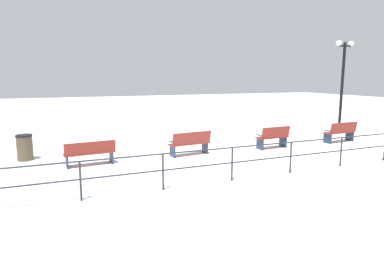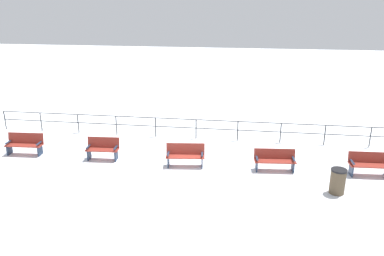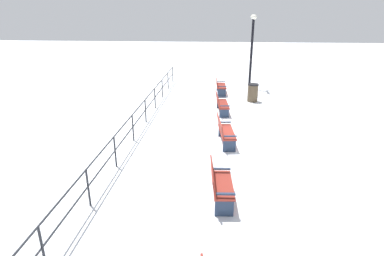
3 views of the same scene
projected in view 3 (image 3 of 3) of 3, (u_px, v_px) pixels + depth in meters
ground_plane at (224, 143)px, 11.26m from camera, size 80.00×80.00×0.00m
bench_second at (220, 184)px, 7.67m from camera, size 0.63×1.43×0.95m
bench_third at (225, 131)px, 11.08m from camera, size 0.71×1.66×0.94m
bench_fourth at (221, 103)px, 14.53m from camera, size 0.67×1.71×0.86m
bench_fifth at (220, 85)px, 17.96m from camera, size 0.64×1.60×0.91m
lamppost_middle at (252, 41)px, 18.44m from camera, size 0.27×1.00×4.30m
waterfront_railing at (133, 123)px, 11.27m from camera, size 0.05×20.72×1.01m
trash_bin at (253, 93)px, 16.37m from camera, size 0.57×0.57×0.93m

